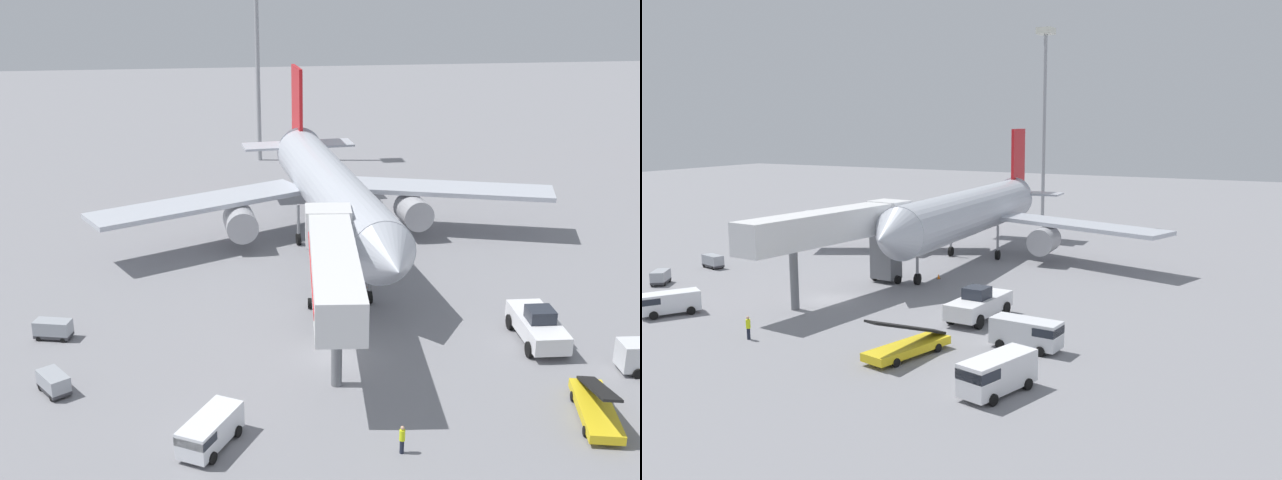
{
  "view_description": "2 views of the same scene",
  "coord_description": "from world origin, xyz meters",
  "views": [
    {
      "loc": [
        -7.06,
        -49.74,
        26.04
      ],
      "look_at": [
        0.81,
        13.77,
        3.59
      ],
      "focal_mm": 46.17,
      "sensor_mm": 36.0,
      "label": 1
    },
    {
      "loc": [
        38.46,
        -48.17,
        15.5
      ],
      "look_at": [
        5.78,
        14.43,
        3.6
      ],
      "focal_mm": 39.78,
      "sensor_mm": 36.0,
      "label": 2
    }
  ],
  "objects": [
    {
      "name": "baggage_cart_far_right",
      "position": [
        -17.96,
        -2.69,
        0.74
      ],
      "size": [
        2.41,
        2.73,
        1.32
      ],
      "color": "#38383D",
      "rests_on": "ground"
    },
    {
      "name": "safety_cone_alpha",
      "position": [
        4.6,
        11.67,
        0.26
      ],
      "size": [
        0.35,
        0.35,
        0.54
      ],
      "color": "black",
      "rests_on": "ground"
    },
    {
      "name": "airplane_at_gate",
      "position": [
        2.82,
        22.57,
        5.31
      ],
      "size": [
        44.38,
        42.63,
        14.47
      ],
      "color": "#B7BCC6",
      "rests_on": "ground"
    },
    {
      "name": "service_van_near_right",
      "position": [
        -8.3,
        -9.95,
        1.07
      ],
      "size": [
        3.87,
        4.84,
        1.85
      ],
      "color": "white",
      "rests_on": "ground"
    },
    {
      "name": "ground_plane",
      "position": [
        0.0,
        0.0,
        0.0
      ],
      "size": [
        300.0,
        300.0,
        0.0
      ],
      "primitive_type": "plane",
      "color": "gray"
    },
    {
      "name": "ground_crew_worker_foreground",
      "position": [
        2.17,
        -11.81,
        0.9
      ],
      "size": [
        0.42,
        0.42,
        1.71
      ],
      "color": "#1E2333",
      "rests_on": "ground"
    },
    {
      "name": "baggage_cart_far_left",
      "position": [
        -19.37,
        5.17,
        0.78
      ],
      "size": [
        2.77,
        1.79,
        1.4
      ],
      "color": "#38383D",
      "rests_on": "ground"
    },
    {
      "name": "jet_bridge",
      "position": [
        0.19,
        1.82,
        6.01
      ],
      "size": [
        4.93,
        19.44,
        7.91
      ],
      "color": "silver",
      "rests_on": "ground"
    },
    {
      "name": "apron_light_mast",
      "position": [
        -1.88,
        56.73,
        20.04
      ],
      "size": [
        2.4,
        2.4,
        29.52
      ],
      "color": "#93969B",
      "rests_on": "ground"
    },
    {
      "name": "pushback_tug",
      "position": [
        14.58,
        0.43,
        1.25
      ],
      "size": [
        3.07,
        6.96,
        2.7
      ],
      "color": "white",
      "rests_on": "ground"
    },
    {
      "name": "belt_loader_truck",
      "position": [
        14.28,
        -9.73,
        0.76
      ],
      "size": [
        3.43,
        6.82,
        3.15
      ],
      "color": "yellow",
      "rests_on": "ground"
    }
  ]
}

